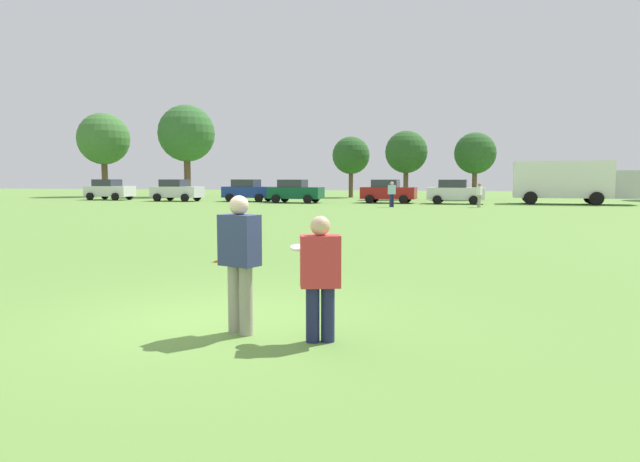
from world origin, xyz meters
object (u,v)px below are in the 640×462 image
Objects in this scene: player_thrower at (240,257)px; parked_car_far_right at (455,192)px; frisbee at (302,248)px; parked_car_near_left at (109,189)px; bystander_far_jogger at (479,194)px; parked_car_mid_right at (295,191)px; player_defender at (320,272)px; bystander_sideline_watcher at (392,193)px; traffic_cone at (223,252)px; box_truck at (571,181)px; parked_car_mid_left at (177,190)px; parked_car_center at (248,190)px; parked_car_near_right at (388,191)px.

player_thrower is 0.40× the size of parked_car_far_right.
parked_car_near_left reaches higher than frisbee.
parked_car_far_right is (2.80, 37.06, -0.06)m from player_thrower.
frisbee is 32.46m from bystander_far_jogger.
parked_car_mid_right is 12.28m from parked_car_far_right.
player_defender reaches higher than frisbee.
bystander_far_jogger is (31.40, -5.63, -0.02)m from parked_car_near_left.
parked_car_near_left is at bearing 165.55° from bystander_sideline_watcher.
frisbee reaches higher than traffic_cone.
frisbee is at bearing 152.03° from player_defender.
box_truck is (11.11, 38.47, 0.77)m from player_thrower.
player_defender is 37.71m from parked_car_mid_right.
player_thrower is 37.32m from parked_car_mid_right.
parked_car_near_left is 1.00× the size of parked_car_far_right.
parked_car_mid_left reaches higher than bystander_sideline_watcher.
traffic_cone is at bearing -104.66° from bystander_far_jogger.
parked_car_center is at bearing -1.41° from parked_car_near_left.
parked_car_near_left is at bearing -179.19° from box_truck.
parked_car_mid_right is at bearing 105.83° from frisbee.
bystander_sideline_watcher is at bearing -81.33° from parked_car_near_right.
frisbee is at bearing -58.68° from traffic_cone.
parked_car_mid_right reaches higher than bystander_far_jogger.
player_defender is at bearing -27.97° from frisbee.
frisbee is 0.06× the size of parked_car_center.
parked_car_far_right is at bearing 54.06° from bystander_sideline_watcher.
box_truck reaches higher than parked_car_near_left.
box_truck reaches higher than parked_car_mid_right.
parked_car_near_left reaches higher than bystander_far_jogger.
frisbee is at bearing -93.10° from parked_car_far_right.
parked_car_near_right is 2.53× the size of bystander_sideline_watcher.
traffic_cone is at bearing 122.61° from player_defender.
parked_car_mid_left reaches higher than player_defender.
parked_car_near_left is 2.53× the size of bystander_sideline_watcher.
player_defender is 0.35× the size of parked_car_center.
parked_car_far_right reaches higher than player_thrower.
parked_car_mid_left is 6.16m from parked_car_center.
player_thrower is at bearing -69.74° from parked_car_center.
parked_car_near_right is at bearing -175.59° from box_truck.
player_defender is 0.35× the size of parked_car_mid_left.
parked_car_mid_right and parked_car_far_right have the same top height.
player_thrower is 1.03× the size of bystander_sideline_watcher.
player_thrower is 46.60m from parked_car_near_left.
parked_car_near_left and parked_car_far_right have the same top height.
parked_car_mid_left is 19.43m from bystander_sideline_watcher.
bystander_sideline_watcher is at bearing 87.16° from traffic_cone.
frisbee is 6.67m from traffic_cone.
traffic_cone is (-3.43, 5.64, -0.88)m from frisbee.
parked_car_near_left is at bearing 171.44° from parked_car_mid_left.
traffic_cone is at bearing -52.85° from parked_car_near_left.
parked_car_mid_left reaches higher than bystander_far_jogger.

